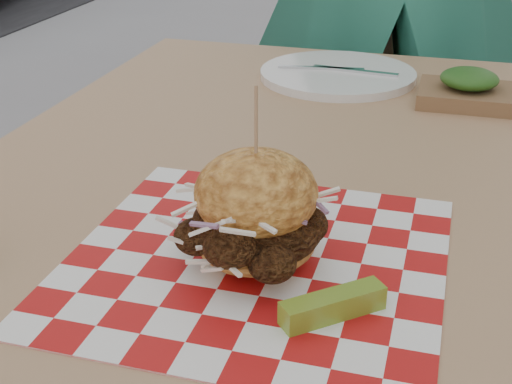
% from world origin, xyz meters
% --- Properties ---
extents(patio_table, '(0.80, 1.20, 0.75)m').
position_xyz_m(patio_table, '(0.15, 0.35, 0.67)').
color(patio_table, tan).
rests_on(patio_table, ground).
extents(patio_chair, '(0.51, 0.52, 0.95)m').
position_xyz_m(patio_chair, '(0.12, 1.37, 0.55)').
color(patio_chair, tan).
rests_on(patio_chair, ground).
extents(paper_liner, '(0.36, 0.36, 0.00)m').
position_xyz_m(paper_liner, '(0.18, 0.14, 0.75)').
color(paper_liner, red).
rests_on(paper_liner, patio_table).
extents(sandwich, '(0.16, 0.16, 0.18)m').
position_xyz_m(sandwich, '(0.18, 0.14, 0.80)').
color(sandwich, '#EDA242').
rests_on(sandwich, paper_liner).
extents(pickle_spear, '(0.09, 0.08, 0.02)m').
position_xyz_m(pickle_spear, '(0.26, 0.07, 0.76)').
color(pickle_spear, olive).
rests_on(pickle_spear, paper_liner).
extents(place_setting, '(0.27, 0.27, 0.02)m').
position_xyz_m(place_setting, '(0.15, 0.77, 0.76)').
color(place_setting, white).
rests_on(place_setting, patio_table).
extents(kraft_tray, '(0.15, 0.12, 0.06)m').
position_xyz_m(kraft_tray, '(0.36, 0.69, 0.77)').
color(kraft_tray, brown).
rests_on(kraft_tray, patio_table).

